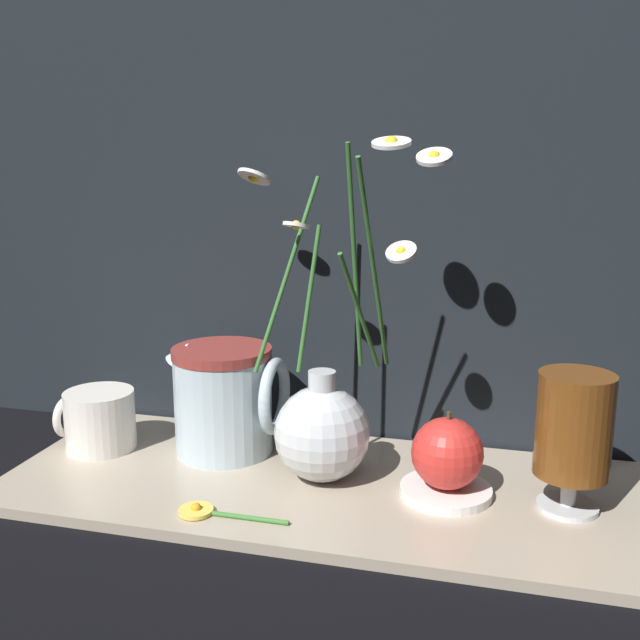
{
  "coord_description": "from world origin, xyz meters",
  "views": [
    {
      "loc": [
        0.19,
        -0.73,
        0.37
      ],
      "look_at": [
        -0.0,
        0.0,
        0.2
      ],
      "focal_mm": 40.0,
      "sensor_mm": 36.0,
      "label": 1
    }
  ],
  "objects_px": {
    "yellow_mug": "(99,420)",
    "tea_glass": "(574,428)",
    "ceramic_pitcher": "(225,395)",
    "orange_fruit": "(447,454)",
    "vase_with_flowers": "(322,423)"
  },
  "relations": [
    {
      "from": "vase_with_flowers",
      "to": "ceramic_pitcher",
      "type": "relative_size",
      "value": 2.59
    },
    {
      "from": "vase_with_flowers",
      "to": "orange_fruit",
      "type": "bearing_deg",
      "value": -4.24
    },
    {
      "from": "vase_with_flowers",
      "to": "ceramic_pitcher",
      "type": "xyz_separation_m",
      "value": [
        -0.14,
        0.05,
        0.01
      ]
    },
    {
      "from": "yellow_mug",
      "to": "ceramic_pitcher",
      "type": "relative_size",
      "value": 0.66
    },
    {
      "from": "tea_glass",
      "to": "orange_fruit",
      "type": "distance_m",
      "value": 0.13
    },
    {
      "from": "ceramic_pitcher",
      "to": "orange_fruit",
      "type": "relative_size",
      "value": 1.72
    },
    {
      "from": "yellow_mug",
      "to": "ceramic_pitcher",
      "type": "xyz_separation_m",
      "value": [
        0.16,
        0.03,
        0.04
      ]
    },
    {
      "from": "vase_with_flowers",
      "to": "ceramic_pitcher",
      "type": "bearing_deg",
      "value": 161.09
    },
    {
      "from": "yellow_mug",
      "to": "tea_glass",
      "type": "bearing_deg",
      "value": -2.46
    },
    {
      "from": "tea_glass",
      "to": "orange_fruit",
      "type": "bearing_deg",
      "value": -178.98
    },
    {
      "from": "vase_with_flowers",
      "to": "yellow_mug",
      "type": "xyz_separation_m",
      "value": [
        -0.29,
        0.02,
        -0.03
      ]
    },
    {
      "from": "vase_with_flowers",
      "to": "tea_glass",
      "type": "bearing_deg",
      "value": -1.76
    },
    {
      "from": "ceramic_pitcher",
      "to": "yellow_mug",
      "type": "bearing_deg",
      "value": -169.17
    },
    {
      "from": "ceramic_pitcher",
      "to": "orange_fruit",
      "type": "xyz_separation_m",
      "value": [
        0.28,
        -0.06,
        -0.02
      ]
    },
    {
      "from": "ceramic_pitcher",
      "to": "tea_glass",
      "type": "distance_m",
      "value": 0.41
    }
  ]
}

